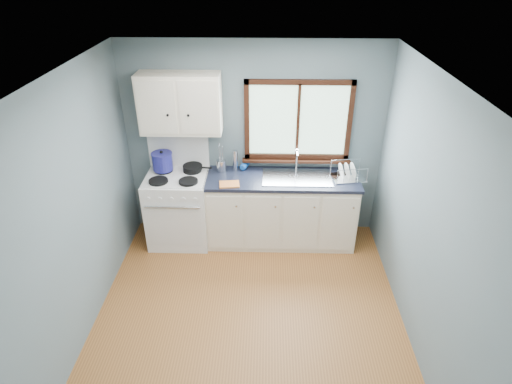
{
  "coord_description": "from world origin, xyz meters",
  "views": [
    {
      "loc": [
        0.16,
        -3.14,
        3.37
      ],
      "look_at": [
        0.05,
        0.9,
        1.05
      ],
      "focal_mm": 30.0,
      "sensor_mm": 36.0,
      "label": 1
    }
  ],
  "objects_px": {
    "skillet": "(193,167)",
    "thermos": "(235,160)",
    "stockpot": "(162,161)",
    "gas_range": "(179,206)",
    "base_cabinets": "(281,213)",
    "utensil_crock": "(221,166)",
    "dish_rack": "(348,174)",
    "sink": "(297,182)"
  },
  "relations": [
    {
      "from": "gas_range",
      "to": "thermos",
      "type": "bearing_deg",
      "value": 15.77
    },
    {
      "from": "utensil_crock",
      "to": "thermos",
      "type": "distance_m",
      "value": 0.19
    },
    {
      "from": "sink",
      "to": "dish_rack",
      "type": "relative_size",
      "value": 1.96
    },
    {
      "from": "skillet",
      "to": "thermos",
      "type": "xyz_separation_m",
      "value": [
        0.53,
        0.06,
        0.07
      ]
    },
    {
      "from": "skillet",
      "to": "stockpot",
      "type": "relative_size",
      "value": 1.44
    },
    {
      "from": "sink",
      "to": "skillet",
      "type": "relative_size",
      "value": 2.26
    },
    {
      "from": "base_cabinets",
      "to": "utensil_crock",
      "type": "xyz_separation_m",
      "value": [
        -0.76,
        0.15,
        0.59
      ]
    },
    {
      "from": "base_cabinets",
      "to": "skillet",
      "type": "relative_size",
      "value": 4.99
    },
    {
      "from": "sink",
      "to": "dish_rack",
      "type": "xyz_separation_m",
      "value": [
        0.62,
        0.01,
        0.11
      ]
    },
    {
      "from": "sink",
      "to": "thermos",
      "type": "height_order",
      "value": "sink"
    },
    {
      "from": "stockpot",
      "to": "thermos",
      "type": "bearing_deg",
      "value": 4.98
    },
    {
      "from": "gas_range",
      "to": "utensil_crock",
      "type": "height_order",
      "value": "gas_range"
    },
    {
      "from": "dish_rack",
      "to": "stockpot",
      "type": "bearing_deg",
      "value": 168.52
    },
    {
      "from": "gas_range",
      "to": "stockpot",
      "type": "xyz_separation_m",
      "value": [
        -0.18,
        0.12,
        0.58
      ]
    },
    {
      "from": "skillet",
      "to": "thermos",
      "type": "bearing_deg",
      "value": 10.46
    },
    {
      "from": "gas_range",
      "to": "stockpot",
      "type": "distance_m",
      "value": 0.62
    },
    {
      "from": "base_cabinets",
      "to": "dish_rack",
      "type": "height_order",
      "value": "dish_rack"
    },
    {
      "from": "sink",
      "to": "skillet",
      "type": "bearing_deg",
      "value": 174.41
    },
    {
      "from": "stockpot",
      "to": "sink",
      "type": "bearing_deg",
      "value": -3.65
    },
    {
      "from": "base_cabinets",
      "to": "utensil_crock",
      "type": "height_order",
      "value": "utensil_crock"
    },
    {
      "from": "skillet",
      "to": "base_cabinets",
      "type": "bearing_deg",
      "value": -2.24
    },
    {
      "from": "gas_range",
      "to": "base_cabinets",
      "type": "relative_size",
      "value": 0.74
    },
    {
      "from": "sink",
      "to": "stockpot",
      "type": "relative_size",
      "value": 3.25
    },
    {
      "from": "skillet",
      "to": "utensil_crock",
      "type": "height_order",
      "value": "utensil_crock"
    },
    {
      "from": "stockpot",
      "to": "dish_rack",
      "type": "relative_size",
      "value": 0.6
    },
    {
      "from": "gas_range",
      "to": "utensil_crock",
      "type": "relative_size",
      "value": 3.55
    },
    {
      "from": "base_cabinets",
      "to": "dish_rack",
      "type": "distance_m",
      "value": 0.97
    },
    {
      "from": "utensil_crock",
      "to": "dish_rack",
      "type": "height_order",
      "value": "utensil_crock"
    },
    {
      "from": "skillet",
      "to": "stockpot",
      "type": "xyz_separation_m",
      "value": [
        -0.37,
        -0.02,
        0.09
      ]
    },
    {
      "from": "skillet",
      "to": "thermos",
      "type": "relative_size",
      "value": 1.37
    },
    {
      "from": "base_cabinets",
      "to": "gas_range",
      "type": "bearing_deg",
      "value": -179.18
    },
    {
      "from": "gas_range",
      "to": "thermos",
      "type": "distance_m",
      "value": 0.93
    },
    {
      "from": "gas_range",
      "to": "base_cabinets",
      "type": "bearing_deg",
      "value": 0.82
    },
    {
      "from": "utensil_crock",
      "to": "dish_rack",
      "type": "relative_size",
      "value": 0.9
    },
    {
      "from": "gas_range",
      "to": "dish_rack",
      "type": "relative_size",
      "value": 3.18
    },
    {
      "from": "sink",
      "to": "stockpot",
      "type": "bearing_deg",
      "value": 176.35
    },
    {
      "from": "gas_range",
      "to": "skillet",
      "type": "bearing_deg",
      "value": 37.47
    },
    {
      "from": "stockpot",
      "to": "thermos",
      "type": "distance_m",
      "value": 0.9
    },
    {
      "from": "sink",
      "to": "gas_range",
      "type": "bearing_deg",
      "value": -179.29
    },
    {
      "from": "thermos",
      "to": "dish_rack",
      "type": "height_order",
      "value": "thermos"
    },
    {
      "from": "sink",
      "to": "base_cabinets",
      "type": "bearing_deg",
      "value": 179.87
    },
    {
      "from": "utensil_crock",
      "to": "thermos",
      "type": "height_order",
      "value": "utensil_crock"
    }
  ]
}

